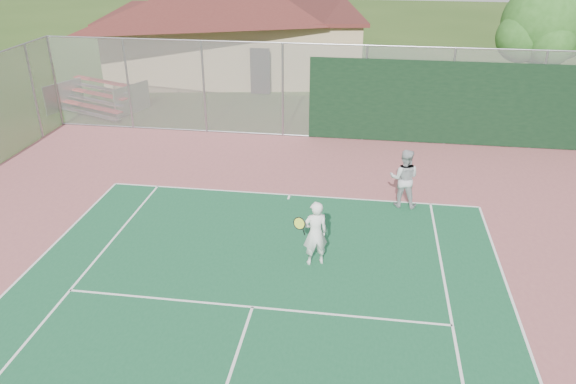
% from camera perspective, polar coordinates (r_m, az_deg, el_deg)
% --- Properties ---
extents(back_fence, '(20.08, 0.11, 3.53)m').
position_cam_1_polar(back_fence, '(20.78, 8.07, 9.56)').
color(back_fence, gray).
rests_on(back_fence, ground).
extents(clubhouse, '(14.80, 11.12, 5.82)m').
position_cam_1_polar(clubhouse, '(30.91, -5.31, 17.40)').
color(clubhouse, tan).
rests_on(clubhouse, ground).
extents(bleachers, '(3.91, 3.02, 1.21)m').
position_cam_1_polar(bleachers, '(25.59, -18.82, 9.11)').
color(bleachers, '#B62F2A').
rests_on(bleachers, ground).
extents(tree, '(3.86, 3.66, 5.39)m').
position_cam_1_polar(tree, '(26.00, 24.58, 15.05)').
color(tree, '#3B2315').
rests_on(tree, ground).
extents(player_white_front, '(0.86, 0.71, 1.63)m').
position_cam_1_polar(player_white_front, '(13.09, 2.75, -4.26)').
color(player_white_front, white).
rests_on(player_white_front, ground).
extents(player_grey_back, '(0.90, 0.74, 1.71)m').
position_cam_1_polar(player_grey_back, '(16.10, 11.71, 1.31)').
color(player_grey_back, '#B0B2B5').
rests_on(player_grey_back, ground).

